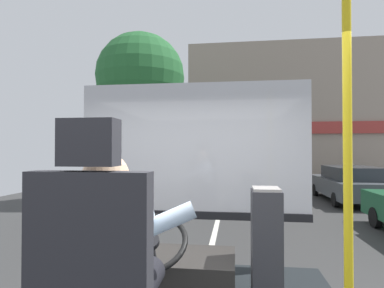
{
  "coord_description": "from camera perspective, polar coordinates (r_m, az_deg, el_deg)",
  "views": [
    {
      "loc": [
        0.46,
        -1.83,
        1.91
      ],
      "look_at": [
        0.02,
        1.41,
        1.97
      ],
      "focal_mm": 29.92,
      "sensor_mm": 36.0,
      "label": 1
    }
  ],
  "objects": [
    {
      "name": "ground",
      "position": [
        10.81,
        5.16,
        -11.31
      ],
      "size": [
        18.0,
        44.0,
        0.06
      ],
      "color": "#333333"
    },
    {
      "name": "bus_driver",
      "position": [
        1.56,
        -14.23,
        -19.09
      ],
      "size": [
        0.74,
        0.56,
        0.73
      ],
      "color": "black",
      "rests_on": "driver_seat"
    },
    {
      "name": "steering_console",
      "position": [
        2.69,
        -5.11,
        -22.77
      ],
      "size": [
        1.1,
        0.97,
        0.77
      ],
      "color": "#282623",
      "rests_on": "bus_floor"
    },
    {
      "name": "handrail_pole",
      "position": [
        1.78,
        26.02,
        -4.65
      ],
      "size": [
        0.04,
        0.04,
        2.2
      ],
      "color": "yellow",
      "rests_on": "bus_floor"
    },
    {
      "name": "fare_box",
      "position": [
        2.58,
        13.11,
        -17.97
      ],
      "size": [
        0.22,
        0.27,
        0.93
      ],
      "color": "#333338",
      "rests_on": "bus_floor"
    },
    {
      "name": "windshield_panel",
      "position": [
        3.48,
        0.06,
        -3.83
      ],
      "size": [
        2.5,
        0.08,
        1.48
      ],
      "color": "silver"
    },
    {
      "name": "street_tree",
      "position": [
        12.68,
        -9.16,
        11.54
      ],
      "size": [
        3.38,
        3.38,
        6.38
      ],
      "color": "#4C3828",
      "rests_on": "ground"
    },
    {
      "name": "shop_building",
      "position": [
        20.31,
        19.8,
        4.33
      ],
      "size": [
        13.46,
        6.04,
        7.56
      ],
      "color": "gray",
      "rests_on": "ground"
    },
    {
      "name": "parked_car_charcoal",
      "position": [
        13.18,
        26.4,
        -6.31
      ],
      "size": [
        1.96,
        4.26,
        1.3
      ],
      "color": "#474C51",
      "rests_on": "ground"
    }
  ]
}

